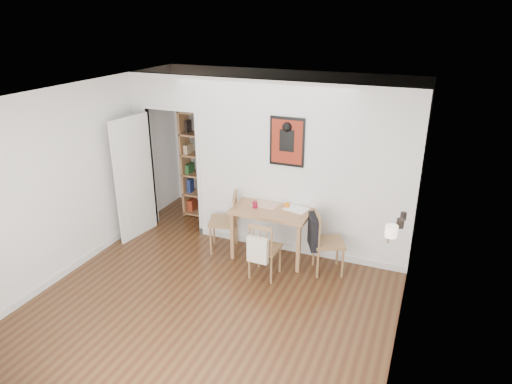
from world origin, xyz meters
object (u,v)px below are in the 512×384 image
at_px(bookshelf, 205,166).
at_px(red_glass, 255,205).
at_px(orange_fruit, 287,205).
at_px(dining_table, 272,214).
at_px(ceramic_jar_b, 403,216).
at_px(ceramic_jar_a, 400,223).
at_px(chair_front, 265,249).
at_px(chair_right, 327,242).
at_px(fireplace, 397,273).
at_px(chair_left, 224,222).
at_px(notebook, 296,209).
at_px(mantel_lamp, 391,232).

relative_size(bookshelf, red_glass, 19.95).
bearing_deg(bookshelf, orange_fruit, -24.44).
height_order(dining_table, ceramic_jar_b, ceramic_jar_b).
distance_m(bookshelf, ceramic_jar_a, 3.85).
bearing_deg(ceramic_jar_b, chair_front, -178.00).
relative_size(chair_right, fireplace, 0.72).
distance_m(dining_table, chair_left, 0.80).
xyz_separation_m(chair_left, ceramic_jar_a, (2.61, -0.66, 0.74)).
xyz_separation_m(dining_table, notebook, (0.34, 0.10, 0.10)).
relative_size(chair_right, ceramic_jar_b, 9.65).
bearing_deg(chair_left, mantel_lamp, -23.21).
height_order(fireplace, orange_fruit, fireplace).
height_order(chair_right, ceramic_jar_a, ceramic_jar_a).
relative_size(chair_left, bookshelf, 0.49).
bearing_deg(mantel_lamp, notebook, 138.41).
height_order(dining_table, chair_right, chair_right).
bearing_deg(orange_fruit, chair_left, -168.22).
xyz_separation_m(dining_table, chair_front, (0.11, -0.58, -0.26)).
height_order(bookshelf, mantel_lamp, bookshelf).
bearing_deg(red_glass, ceramic_jar_b, -12.06).
bearing_deg(dining_table, orange_fruit, 28.81).
height_order(bookshelf, red_glass, bookshelf).
xyz_separation_m(orange_fruit, ceramic_jar_a, (1.66, -0.86, 0.39)).
height_order(dining_table, notebook, notebook).
height_order(chair_front, orange_fruit, orange_fruit).
bearing_deg(ceramic_jar_a, chair_left, 165.79).
bearing_deg(notebook, chair_front, -109.24).
relative_size(mantel_lamp, ceramic_jar_b, 2.22).
bearing_deg(bookshelf, notebook, -22.96).
height_order(fireplace, mantel_lamp, mantel_lamp).
bearing_deg(red_glass, notebook, 15.88).
xyz_separation_m(chair_right, mantel_lamp, (0.91, -1.05, 0.82)).
height_order(dining_table, ceramic_jar_a, ceramic_jar_a).
bearing_deg(dining_table, ceramic_jar_a, -22.17).
relative_size(bookshelf, ceramic_jar_b, 20.72).
xyz_separation_m(chair_front, bookshelf, (-1.71, 1.50, 0.53)).
bearing_deg(notebook, mantel_lamp, -41.59).
distance_m(chair_front, mantel_lamp, 1.98).
relative_size(dining_table, orange_fruit, 13.27).
xyz_separation_m(chair_front, fireplace, (1.78, -0.27, 0.18)).
height_order(dining_table, chair_front, chair_front).
distance_m(red_glass, mantel_lamp, 2.36).
height_order(chair_front, red_glass, red_glass).
xyz_separation_m(bookshelf, mantel_lamp, (3.39, -2.11, 0.33)).
xyz_separation_m(chair_front, mantel_lamp, (1.68, -0.61, 0.86)).
height_order(notebook, mantel_lamp, mantel_lamp).
relative_size(dining_table, chair_left, 1.22).
bearing_deg(ceramic_jar_b, red_glass, 167.94).
bearing_deg(bookshelf, fireplace, -26.93).
xyz_separation_m(dining_table, bookshelf, (-1.60, 0.92, 0.27)).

